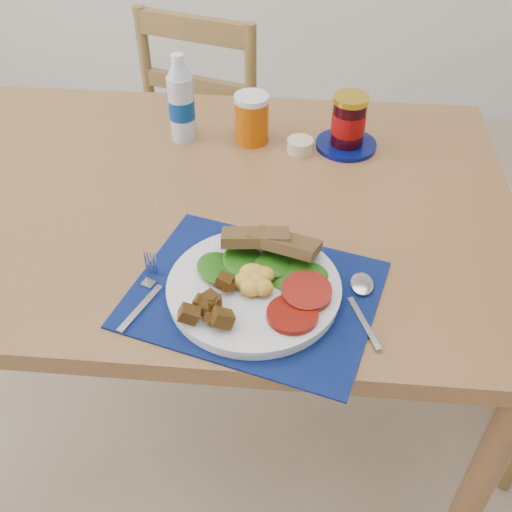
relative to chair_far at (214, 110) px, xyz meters
The scene contains 11 objects.
ground 1.09m from the chair_far, 87.68° to the right, with size 4.00×4.00×0.00m, color tan.
table 0.75m from the chair_far, 87.05° to the right, with size 1.40×0.90×0.75m.
chair_far is the anchor object (origin of this frame).
placemat 1.06m from the chair_far, 77.60° to the right, with size 0.41×0.32×0.00m, color black.
breakfast_plate 1.07m from the chair_far, 77.96° to the right, with size 0.29×0.29×0.07m.
fork 1.06m from the chair_far, 87.88° to the right, with size 0.05×0.17×0.00m.
spoon 1.11m from the chair_far, 67.97° to the right, with size 0.05×0.17×0.01m.
water_bottle 0.59m from the chair_far, 88.85° to the right, with size 0.06×0.06×0.21m.
juice_glass 0.59m from the chair_far, 71.37° to the right, with size 0.08×0.08×0.11m, color #B34C04.
ramekin 0.65m from the chair_far, 62.39° to the right, with size 0.06×0.06×0.03m, color beige.
jam_on_saucer 0.70m from the chair_far, 52.77° to the right, with size 0.14×0.14×0.13m.
Camera 1 is at (0.26, -0.81, 1.49)m, focal length 42.00 mm.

